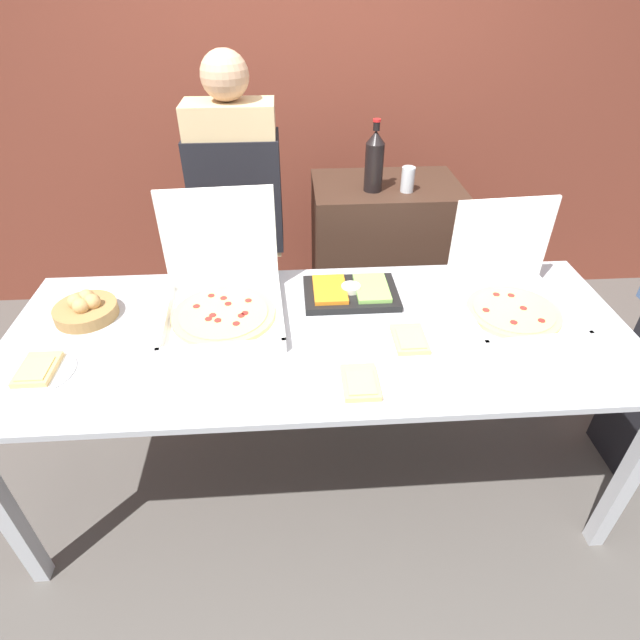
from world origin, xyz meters
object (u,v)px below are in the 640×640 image
paper_plate_front_right (360,383)px  person_server_vest (240,221)px  paper_plate_front_center (38,370)px  veggie_tray (351,292)px  soda_bottle (374,161)px  pizza_box_far_left (510,295)px  soda_can_silver (408,179)px  pizza_box_far_right (223,296)px  paper_plate_front_left (410,340)px  bread_basket (86,309)px

paper_plate_front_right → person_server_vest: size_ratio=0.13×
paper_plate_front_center → veggie_tray: (1.13, 0.41, 0.01)m
soda_bottle → paper_plate_front_right: bearing=-100.0°
pizza_box_far_left → soda_can_silver: bearing=105.7°
veggie_tray → person_server_vest: bearing=132.1°
paper_plate_front_center → soda_bottle: size_ratio=0.71×
veggie_tray → soda_bottle: soda_bottle is taller
pizza_box_far_right → paper_plate_front_center: (-0.61, -0.32, -0.07)m
paper_plate_front_left → bread_basket: bearing=168.6°
pizza_box_far_left → bread_basket: (-1.69, 0.07, -0.04)m
paper_plate_front_left → pizza_box_far_right: bearing=160.9°
paper_plate_front_center → soda_can_silver: (1.48, 1.02, 0.27)m
paper_plate_front_left → veggie_tray: veggie_tray is taller
paper_plate_front_left → soda_bottle: 1.03m
pizza_box_far_left → paper_plate_front_center: (-1.75, -0.26, -0.06)m
paper_plate_front_left → paper_plate_front_right: same height
soda_bottle → person_server_vest: (-0.67, -0.09, -0.26)m
paper_plate_front_right → veggie_tray: veggie_tray is taller
paper_plate_front_right → soda_bottle: soda_bottle is taller
pizza_box_far_left → veggie_tray: pizza_box_far_left is taller
paper_plate_front_left → person_server_vest: person_server_vest is taller
paper_plate_front_center → soda_bottle: soda_bottle is taller
paper_plate_front_center → bread_basket: bread_basket is taller
soda_bottle → person_server_vest: 0.72m
pizza_box_far_right → bread_basket: size_ratio=2.06×
paper_plate_front_left → person_server_vest: bearing=127.7°
person_server_vest → paper_plate_front_center: bearing=56.2°
pizza_box_far_right → paper_plate_front_right: (0.49, -0.46, -0.07)m
pizza_box_far_right → person_server_vest: (0.03, 0.63, 0.03)m
paper_plate_front_left → veggie_tray: bearing=119.1°
pizza_box_far_left → paper_plate_front_left: pizza_box_far_left is taller
bread_basket → veggie_tray: bearing=4.0°
soda_bottle → soda_can_silver: (0.17, -0.03, -0.09)m
pizza_box_far_left → pizza_box_far_right: 1.14m
soda_bottle → veggie_tray: bearing=-105.6°
pizza_box_far_right → person_server_vest: 0.63m
soda_can_silver → person_server_vest: 0.86m
pizza_box_far_left → paper_plate_front_right: (-0.65, -0.40, -0.06)m
pizza_box_far_left → paper_plate_front_right: bearing=-152.5°
veggie_tray → bread_basket: (-1.07, -0.07, 0.01)m
paper_plate_front_left → bread_basket: (-1.25, 0.25, 0.03)m
paper_plate_front_left → paper_plate_front_center: bearing=-176.5°
pizza_box_far_right → paper_plate_front_left: size_ratio=2.10×
pizza_box_far_left → pizza_box_far_right: size_ratio=0.92×
paper_plate_front_center → paper_plate_front_left: (1.31, 0.08, 0.00)m
bread_basket → person_server_vest: person_server_vest is taller
soda_can_silver → veggie_tray: bearing=-119.5°
pizza_box_far_right → soda_can_silver: 1.13m
pizza_box_far_left → paper_plate_front_right: pizza_box_far_left is taller
veggie_tray → soda_can_silver: bearing=60.5°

